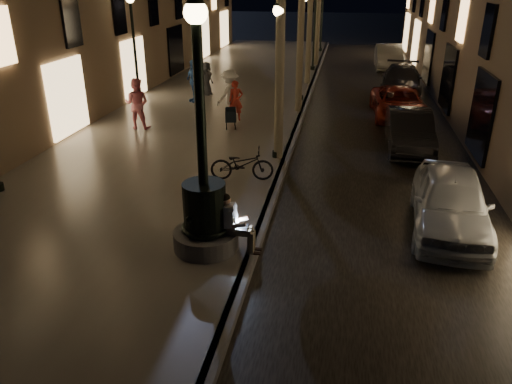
% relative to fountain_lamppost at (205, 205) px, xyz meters
% --- Properties ---
extents(ground, '(120.00, 120.00, 0.00)m').
position_rel_fountain_lamppost_xyz_m(ground, '(1.00, 13.00, -1.21)').
color(ground, black).
rests_on(ground, ground).
extents(cobble_lane, '(6.00, 45.00, 0.02)m').
position_rel_fountain_lamppost_xyz_m(cobble_lane, '(4.00, 13.00, -1.20)').
color(cobble_lane, black).
rests_on(cobble_lane, ground).
extents(promenade, '(8.00, 45.00, 0.20)m').
position_rel_fountain_lamppost_xyz_m(promenade, '(-3.00, 13.00, -1.11)').
color(promenade, '#69625C').
rests_on(promenade, ground).
extents(curb_strip, '(0.25, 45.00, 0.20)m').
position_rel_fountain_lamppost_xyz_m(curb_strip, '(1.00, 13.00, -1.11)').
color(curb_strip, '#59595B').
rests_on(curb_strip, ground).
extents(fountain_lamppost, '(1.40, 1.40, 5.21)m').
position_rel_fountain_lamppost_xyz_m(fountain_lamppost, '(0.00, 0.00, 0.00)').
color(fountain_lamppost, '#59595B').
rests_on(fountain_lamppost, promenade).
extents(seated_man_laptop, '(0.93, 0.32, 1.31)m').
position_rel_fountain_lamppost_xyz_m(seated_man_laptop, '(0.61, -0.00, -0.32)').
color(seated_man_laptop, gray).
rests_on(seated_man_laptop, promenade).
extents(lamp_curb_a, '(0.36, 0.36, 4.81)m').
position_rel_fountain_lamppost_xyz_m(lamp_curb_a, '(0.70, 6.00, 2.02)').
color(lamp_curb_a, black).
rests_on(lamp_curb_a, promenade).
extents(lamp_curb_b, '(0.36, 0.36, 4.81)m').
position_rel_fountain_lamppost_xyz_m(lamp_curb_b, '(0.70, 14.00, 2.02)').
color(lamp_curb_b, black).
rests_on(lamp_curb_b, promenade).
extents(lamp_curb_c, '(0.36, 0.36, 4.81)m').
position_rel_fountain_lamppost_xyz_m(lamp_curb_c, '(0.70, 22.00, 2.02)').
color(lamp_curb_c, black).
rests_on(lamp_curb_c, promenade).
extents(lamp_curb_d, '(0.36, 0.36, 4.81)m').
position_rel_fountain_lamppost_xyz_m(lamp_curb_d, '(0.70, 30.00, 2.02)').
color(lamp_curb_d, black).
rests_on(lamp_curb_d, promenade).
extents(lamp_left_b, '(0.36, 0.36, 4.81)m').
position_rel_fountain_lamppost_xyz_m(lamp_left_b, '(-6.40, 12.00, 2.02)').
color(lamp_left_b, black).
rests_on(lamp_left_b, promenade).
extents(lamp_left_c, '(0.36, 0.36, 4.81)m').
position_rel_fountain_lamppost_xyz_m(lamp_left_c, '(-6.40, 22.00, 2.02)').
color(lamp_left_c, black).
rests_on(lamp_left_c, promenade).
extents(stroller, '(0.56, 0.98, 0.99)m').
position_rel_fountain_lamppost_xyz_m(stroller, '(-1.48, 8.94, -0.52)').
color(stroller, black).
rests_on(stroller, promenade).
extents(car_front, '(2.08, 4.36, 1.44)m').
position_rel_fountain_lamppost_xyz_m(car_front, '(5.35, 2.19, -0.49)').
color(car_front, '#ADB2B5').
rests_on(car_front, ground).
extents(car_second, '(1.46, 4.10, 1.35)m').
position_rel_fountain_lamppost_xyz_m(car_second, '(5.00, 8.11, -0.54)').
color(car_second, black).
rests_on(car_second, ground).
extents(car_third, '(2.29, 4.59, 1.25)m').
position_rel_fountain_lamppost_xyz_m(car_third, '(5.00, 12.27, -0.59)').
color(car_third, maroon).
rests_on(car_third, ground).
extents(car_rear, '(2.38, 4.93, 1.38)m').
position_rel_fountain_lamppost_xyz_m(car_rear, '(5.49, 17.00, -0.52)').
color(car_rear, '#2C2B30').
rests_on(car_rear, ground).
extents(car_fifth, '(1.59, 4.52, 1.49)m').
position_rel_fountain_lamppost_xyz_m(car_fifth, '(5.32, 24.32, -0.47)').
color(car_fifth, '#9D9D98').
rests_on(car_fifth, ground).
extents(pedestrian_red, '(0.67, 0.55, 1.58)m').
position_rel_fountain_lamppost_xyz_m(pedestrian_red, '(-1.51, 10.05, -0.22)').
color(pedestrian_red, '#B93125').
rests_on(pedestrian_red, promenade).
extents(pedestrian_pink, '(0.94, 0.74, 1.90)m').
position_rel_fountain_lamppost_xyz_m(pedestrian_pink, '(-4.91, 8.28, -0.06)').
color(pedestrian_pink, pink).
rests_on(pedestrian_pink, promenade).
extents(pedestrian_white, '(1.34, 1.46, 1.96)m').
position_rel_fountain_lamppost_xyz_m(pedestrian_white, '(-1.79, 10.24, -0.03)').
color(pedestrian_white, white).
rests_on(pedestrian_white, promenade).
extents(pedestrian_blue, '(1.13, 1.09, 1.90)m').
position_rel_fountain_lamppost_xyz_m(pedestrian_blue, '(-4.05, 12.81, -0.06)').
color(pedestrian_blue, '#2A549A').
rests_on(pedestrian_blue, promenade).
extents(pedestrian_dark, '(0.70, 0.87, 1.56)m').
position_rel_fountain_lamppost_xyz_m(pedestrian_dark, '(-3.86, 14.29, -0.23)').
color(pedestrian_dark, '#35363B').
rests_on(pedestrian_dark, promenade).
extents(bicycle, '(1.86, 0.88, 0.94)m').
position_rel_fountain_lamppost_xyz_m(bicycle, '(-0.01, 3.92, -0.54)').
color(bicycle, black).
rests_on(bicycle, promenade).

